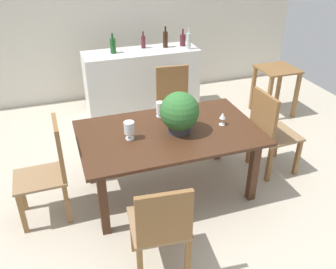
% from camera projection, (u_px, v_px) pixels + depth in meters
% --- Properties ---
extents(ground_plane, '(7.04, 7.04, 0.00)m').
position_uv_depth(ground_plane, '(163.00, 178.00, 4.18)').
color(ground_plane, '#BCB29E').
extents(back_wall, '(6.40, 0.10, 2.60)m').
position_uv_depth(back_wall, '(111.00, 16.00, 5.66)').
color(back_wall, beige).
rests_on(back_wall, ground).
extents(dining_table, '(1.80, 1.09, 0.73)m').
position_uv_depth(dining_table, '(169.00, 139.00, 3.69)').
color(dining_table, '#422616').
rests_on(dining_table, ground).
extents(chair_far_right, '(0.50, 0.47, 0.99)m').
position_uv_depth(chair_far_right, '(174.00, 101.00, 4.69)').
color(chair_far_right, brown).
rests_on(chair_far_right, ground).
extents(chair_near_left, '(0.50, 0.51, 0.93)m').
position_uv_depth(chair_near_left, '(161.00, 226.00, 2.78)').
color(chair_near_left, brown).
rests_on(chair_near_left, ground).
extents(chair_foot_end, '(0.47, 0.49, 0.99)m').
position_uv_depth(chair_foot_end, '(269.00, 129.00, 4.05)').
color(chair_foot_end, brown).
rests_on(chair_foot_end, ground).
extents(chair_head_end, '(0.48, 0.42, 1.02)m').
position_uv_depth(chair_head_end, '(50.00, 168.00, 3.40)').
color(chair_head_end, brown).
rests_on(chair_head_end, ground).
extents(flower_centerpiece, '(0.39, 0.39, 0.42)m').
position_uv_depth(flower_centerpiece, '(180.00, 112.00, 3.52)').
color(flower_centerpiece, '#333338').
rests_on(flower_centerpiece, dining_table).
extents(crystal_vase_left, '(0.10, 0.10, 0.18)m').
position_uv_depth(crystal_vase_left, '(129.00, 128.00, 3.45)').
color(crystal_vase_left, silver).
rests_on(crystal_vase_left, dining_table).
extents(crystal_vase_center_near, '(0.09, 0.09, 0.17)m').
position_uv_depth(crystal_vase_center_near, '(160.00, 108.00, 3.88)').
color(crystal_vase_center_near, silver).
rests_on(crystal_vase_center_near, dining_table).
extents(wine_glass, '(0.07, 0.07, 0.14)m').
position_uv_depth(wine_glass, '(223.00, 116.00, 3.71)').
color(wine_glass, silver).
rests_on(wine_glass, dining_table).
extents(kitchen_counter, '(1.66, 0.53, 0.97)m').
position_uv_depth(kitchen_counter, '(142.00, 83.00, 5.43)').
color(kitchen_counter, silver).
rests_on(kitchen_counter, ground).
extents(wine_bottle_amber, '(0.08, 0.08, 0.25)m').
position_uv_depth(wine_bottle_amber, '(183.00, 40.00, 5.36)').
color(wine_bottle_amber, '#511E28').
rests_on(wine_bottle_amber, kitchen_counter).
extents(wine_bottle_tall, '(0.07, 0.07, 0.30)m').
position_uv_depth(wine_bottle_tall, '(165.00, 39.00, 5.28)').
color(wine_bottle_tall, black).
rests_on(wine_bottle_tall, kitchen_counter).
extents(wine_bottle_dark, '(0.06, 0.06, 0.30)m').
position_uv_depth(wine_bottle_dark, '(189.00, 41.00, 5.20)').
color(wine_bottle_dark, '#B2BFB7').
rests_on(wine_bottle_dark, kitchen_counter).
extents(wine_bottle_green, '(0.06, 0.06, 0.24)m').
position_uv_depth(wine_bottle_green, '(143.00, 42.00, 5.26)').
color(wine_bottle_green, '#511E28').
rests_on(wine_bottle_green, kitchen_counter).
extents(wine_bottle_clear, '(0.08, 0.08, 0.28)m').
position_uv_depth(wine_bottle_clear, '(113.00, 45.00, 5.04)').
color(wine_bottle_clear, '#194C1E').
rests_on(wine_bottle_clear, kitchen_counter).
extents(side_table, '(0.54, 0.52, 0.72)m').
position_uv_depth(side_table, '(276.00, 80.00, 5.38)').
color(side_table, brown).
rests_on(side_table, ground).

